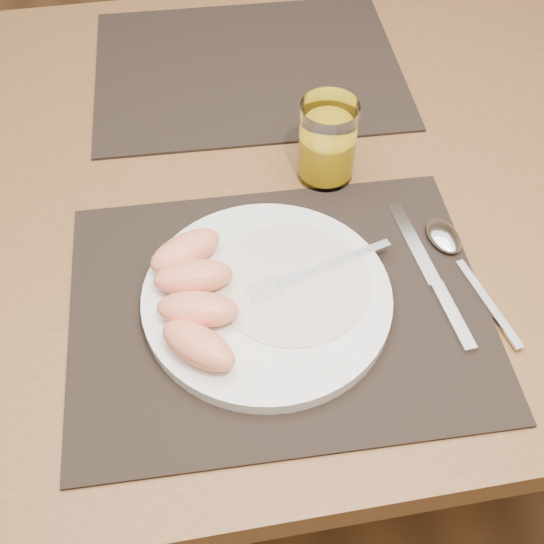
{
  "coord_description": "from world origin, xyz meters",
  "views": [
    {
      "loc": [
        -0.1,
        -0.65,
        1.35
      ],
      "look_at": [
        -0.02,
        -0.19,
        0.77
      ],
      "focal_mm": 45.0,
      "sensor_mm": 36.0,
      "label": 1
    }
  ],
  "objects_px": {
    "placemat_near": "(278,307)",
    "spoon": "(450,245)",
    "knife": "(436,284)",
    "juice_glass": "(327,145)",
    "fork": "(308,273)",
    "plate": "(267,298)",
    "placemat_far": "(248,68)",
    "table": "(264,214)"
  },
  "relations": [
    {
      "from": "spoon",
      "to": "placemat_far",
      "type": "bearing_deg",
      "value": 114.2
    },
    {
      "from": "fork",
      "to": "juice_glass",
      "type": "height_order",
      "value": "juice_glass"
    },
    {
      "from": "plate",
      "to": "juice_glass",
      "type": "distance_m",
      "value": 0.22
    },
    {
      "from": "placemat_far",
      "to": "fork",
      "type": "xyz_separation_m",
      "value": [
        0.0,
        -0.42,
        0.02
      ]
    },
    {
      "from": "plate",
      "to": "fork",
      "type": "bearing_deg",
      "value": 20.21
    },
    {
      "from": "spoon",
      "to": "juice_glass",
      "type": "distance_m",
      "value": 0.19
    },
    {
      "from": "placemat_near",
      "to": "spoon",
      "type": "height_order",
      "value": "spoon"
    },
    {
      "from": "fork",
      "to": "juice_glass",
      "type": "distance_m",
      "value": 0.18
    },
    {
      "from": "table",
      "to": "knife",
      "type": "xyz_separation_m",
      "value": [
        0.16,
        -0.22,
        0.09
      ]
    },
    {
      "from": "juice_glass",
      "to": "fork",
      "type": "bearing_deg",
      "value": -108.85
    },
    {
      "from": "plate",
      "to": "spoon",
      "type": "xyz_separation_m",
      "value": [
        0.22,
        0.04,
        -0.0
      ]
    },
    {
      "from": "plate",
      "to": "juice_glass",
      "type": "height_order",
      "value": "juice_glass"
    },
    {
      "from": "spoon",
      "to": "knife",
      "type": "bearing_deg",
      "value": -123.99
    },
    {
      "from": "placemat_near",
      "to": "placemat_far",
      "type": "relative_size",
      "value": 1.0
    },
    {
      "from": "placemat_far",
      "to": "fork",
      "type": "height_order",
      "value": "fork"
    },
    {
      "from": "placemat_near",
      "to": "spoon",
      "type": "relative_size",
      "value": 2.35
    },
    {
      "from": "plate",
      "to": "placemat_far",
      "type": "bearing_deg",
      "value": 84.12
    },
    {
      "from": "placemat_near",
      "to": "juice_glass",
      "type": "relative_size",
      "value": 4.22
    },
    {
      "from": "placemat_far",
      "to": "plate",
      "type": "relative_size",
      "value": 1.67
    },
    {
      "from": "plate",
      "to": "juice_glass",
      "type": "bearing_deg",
      "value": 60.45
    },
    {
      "from": "juice_glass",
      "to": "placemat_far",
      "type": "bearing_deg",
      "value": 104.36
    },
    {
      "from": "plate",
      "to": "juice_glass",
      "type": "relative_size",
      "value": 2.53
    },
    {
      "from": "placemat_near",
      "to": "placemat_far",
      "type": "xyz_separation_m",
      "value": [
        0.03,
        0.44,
        0.0
      ]
    },
    {
      "from": "plate",
      "to": "fork",
      "type": "height_order",
      "value": "fork"
    },
    {
      "from": "fork",
      "to": "spoon",
      "type": "xyz_separation_m",
      "value": [
        0.17,
        0.02,
        -0.01
      ]
    },
    {
      "from": "juice_glass",
      "to": "spoon",
      "type": "bearing_deg",
      "value": -52.54
    },
    {
      "from": "placemat_near",
      "to": "plate",
      "type": "distance_m",
      "value": 0.02
    },
    {
      "from": "table",
      "to": "knife",
      "type": "height_order",
      "value": "knife"
    },
    {
      "from": "placemat_far",
      "to": "plate",
      "type": "distance_m",
      "value": 0.44
    },
    {
      "from": "table",
      "to": "plate",
      "type": "relative_size",
      "value": 5.19
    },
    {
      "from": "table",
      "to": "fork",
      "type": "distance_m",
      "value": 0.22
    },
    {
      "from": "plate",
      "to": "juice_glass",
      "type": "xyz_separation_m",
      "value": [
        0.11,
        0.19,
        0.04
      ]
    },
    {
      "from": "table",
      "to": "knife",
      "type": "bearing_deg",
      "value": -54.66
    },
    {
      "from": "table",
      "to": "placemat_near",
      "type": "xyz_separation_m",
      "value": [
        -0.02,
        -0.22,
        0.09
      ]
    },
    {
      "from": "fork",
      "to": "spoon",
      "type": "bearing_deg",
      "value": 7.25
    },
    {
      "from": "placemat_near",
      "to": "placemat_far",
      "type": "distance_m",
      "value": 0.44
    },
    {
      "from": "placemat_near",
      "to": "knife",
      "type": "relative_size",
      "value": 2.04
    },
    {
      "from": "placemat_far",
      "to": "juice_glass",
      "type": "height_order",
      "value": "juice_glass"
    },
    {
      "from": "knife",
      "to": "spoon",
      "type": "distance_m",
      "value": 0.06
    },
    {
      "from": "placemat_near",
      "to": "juice_glass",
      "type": "xyz_separation_m",
      "value": [
        0.1,
        0.2,
        0.05
      ]
    },
    {
      "from": "placemat_far",
      "to": "spoon",
      "type": "distance_m",
      "value": 0.43
    },
    {
      "from": "table",
      "to": "fork",
      "type": "relative_size",
      "value": 8.11
    }
  ]
}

